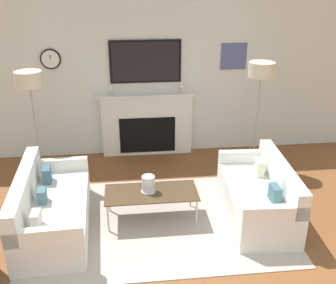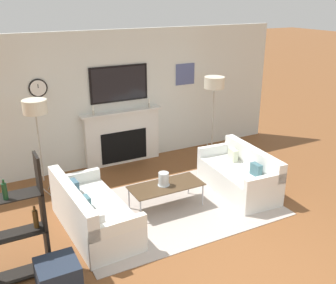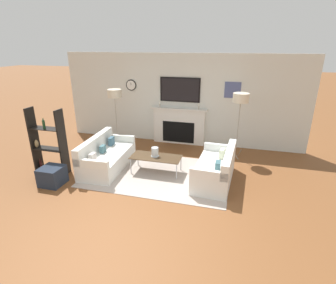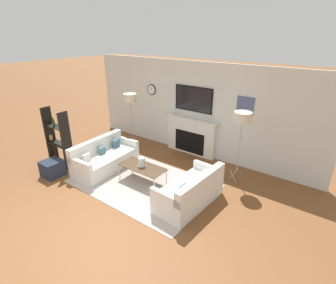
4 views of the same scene
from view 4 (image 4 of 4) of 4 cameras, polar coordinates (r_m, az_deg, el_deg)
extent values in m
plane|color=brown|center=(5.49, -20.44, -17.56)|extent=(60.00, 60.00, 0.00)
cube|color=silver|center=(7.67, 5.67, 7.11)|extent=(7.38, 0.07, 2.70)
cube|color=silver|center=(7.84, 5.01, 1.23)|extent=(1.59, 0.16, 1.08)
cube|color=black|center=(7.83, 4.64, -0.02)|extent=(0.98, 0.01, 0.65)
cube|color=silver|center=(7.64, 5.07, 5.09)|extent=(1.71, 0.22, 0.04)
cylinder|color=#B2AD9E|center=(7.90, 1.29, 6.32)|extent=(0.04, 0.04, 0.10)
cylinder|color=white|center=(7.88, 1.30, 6.99)|extent=(0.03, 0.03, 0.09)
cylinder|color=#B2AD9E|center=(7.31, 8.94, 4.65)|extent=(0.04, 0.04, 0.10)
cylinder|color=white|center=(7.28, 8.99, 5.36)|extent=(0.03, 0.03, 0.09)
cube|color=black|center=(7.56, 5.58, 9.29)|extent=(1.21, 0.04, 0.72)
cube|color=black|center=(7.54, 5.50, 9.27)|extent=(1.12, 0.01, 0.65)
cylinder|color=black|center=(8.42, -3.62, 11.31)|extent=(0.33, 0.02, 0.33)
cylinder|color=silver|center=(8.41, -3.68, 11.29)|extent=(0.29, 0.00, 0.29)
cube|color=black|center=(8.40, -3.70, 11.53)|extent=(0.01, 0.00, 0.07)
cube|color=#4D5789|center=(6.91, 16.49, 7.63)|extent=(0.45, 0.02, 0.45)
cube|color=#B2A59A|center=(6.52, -5.45, -8.90)|extent=(3.33, 2.21, 0.01)
cube|color=white|center=(7.27, -13.30, -4.12)|extent=(0.91, 1.83, 0.40)
cube|color=white|center=(7.33, -15.36, -0.72)|extent=(0.25, 1.79, 0.38)
cube|color=white|center=(7.68, -8.99, 0.16)|extent=(0.82, 0.14, 0.18)
cube|color=white|center=(6.66, -18.74, -4.55)|extent=(0.82, 0.14, 0.18)
cube|color=#3F6275|center=(7.55, -11.28, -0.30)|extent=(0.12, 0.22, 0.21)
cube|color=#446D77|center=(7.22, -14.18, -1.80)|extent=(0.11, 0.19, 0.18)
cube|color=beige|center=(6.92, -17.37, -3.27)|extent=(0.10, 0.19, 0.19)
cube|color=white|center=(5.73, 4.53, -11.24)|extent=(0.86, 1.65, 0.44)
cube|color=white|center=(5.39, 7.31, -8.96)|extent=(0.25, 1.61, 0.33)
cube|color=white|center=(5.07, -0.43, -12.06)|extent=(0.77, 0.14, 0.18)
cube|color=white|center=(6.12, 8.76, -5.70)|extent=(0.77, 0.14, 0.18)
cube|color=#3F666E|center=(5.26, 3.41, -10.44)|extent=(0.10, 0.21, 0.21)
cube|color=beige|center=(5.76, 7.63, -7.38)|extent=(0.13, 0.23, 0.22)
cube|color=#4C3823|center=(6.41, -5.66, -5.40)|extent=(1.21, 0.55, 0.02)
cylinder|color=#B7B7BC|center=(6.72, -10.52, -6.26)|extent=(0.02, 0.02, 0.39)
cylinder|color=#B7B7BC|center=(6.05, -3.04, -9.47)|extent=(0.02, 0.02, 0.39)
cylinder|color=#B7B7BC|center=(7.00, -7.76, -4.80)|extent=(0.02, 0.02, 0.39)
cylinder|color=#B7B7BC|center=(6.36, -0.35, -7.67)|extent=(0.02, 0.02, 0.39)
cylinder|color=silver|center=(6.40, -5.78, -4.30)|extent=(0.17, 0.17, 0.22)
cylinder|color=silver|center=(6.42, -5.77, -4.69)|extent=(0.09, 0.09, 0.12)
cylinder|color=silver|center=(6.44, -5.75, -5.13)|extent=(0.20, 0.20, 0.01)
cylinder|color=#9E998E|center=(8.45, -7.03, -0.18)|extent=(0.09, 0.23, 0.28)
cylinder|color=#9E998E|center=(8.60, -7.74, 0.20)|extent=(0.17, 0.19, 0.28)
cylinder|color=#9E998E|center=(8.44, -8.32, -0.28)|extent=(0.23, 0.07, 0.28)
cylinder|color=#9E998E|center=(8.24, -7.97, 4.67)|extent=(0.02, 0.02, 1.22)
cylinder|color=beige|center=(8.04, -8.25, 9.57)|extent=(0.40, 0.40, 0.23)
cylinder|color=#9E998E|center=(6.76, 15.49, -7.16)|extent=(0.09, 0.23, 0.29)
cylinder|color=#9E998E|center=(6.85, 14.19, -6.59)|extent=(0.17, 0.19, 0.29)
cylinder|color=#9E998E|center=(6.68, 14.01, -7.36)|extent=(0.23, 0.07, 0.29)
cylinder|color=#9E998E|center=(6.42, 15.24, -1.10)|extent=(0.02, 0.02, 1.26)
cylinder|color=beige|center=(6.17, 15.95, 5.24)|extent=(0.41, 0.41, 0.23)
cube|color=black|center=(7.97, -24.30, 1.48)|extent=(0.04, 0.28, 1.58)
cube|color=black|center=(7.34, -21.23, 0.20)|extent=(0.04, 0.28, 1.58)
cube|color=black|center=(7.95, -22.00, -4.21)|extent=(0.82, 0.28, 0.02)
cube|color=black|center=(7.72, -22.63, -0.38)|extent=(0.82, 0.28, 0.01)
cube|color=black|center=(7.55, -23.20, 3.14)|extent=(0.82, 0.28, 0.02)
ellipsoid|color=tan|center=(7.94, -24.13, 0.86)|extent=(0.09, 0.09, 0.20)
cylinder|color=#3D1919|center=(8.16, -23.38, -2.82)|extent=(0.06, 0.06, 0.22)
cylinder|color=#3D1919|center=(8.11, -23.53, -1.96)|extent=(0.03, 0.03, 0.05)
cylinder|color=brown|center=(7.45, -21.40, 0.02)|extent=(0.07, 0.07, 0.23)
cylinder|color=brown|center=(7.39, -21.56, 1.06)|extent=(0.03, 0.03, 0.06)
cylinder|color=#194223|center=(7.49, -23.64, 3.79)|extent=(0.06, 0.06, 0.20)
cylinder|color=#194223|center=(7.46, -23.79, 4.67)|extent=(0.03, 0.03, 0.05)
cube|color=#222B3A|center=(7.34, -23.86, -5.28)|extent=(0.48, 0.48, 0.41)
camera|label=1|loc=(4.15, -57.67, 6.65)|focal=42.00mm
camera|label=2|loc=(6.56, -63.25, 9.58)|focal=42.00mm
camera|label=3|loc=(2.52, -81.62, -9.25)|focal=28.00mm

